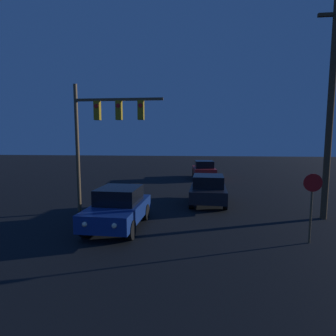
% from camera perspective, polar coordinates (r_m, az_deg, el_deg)
% --- Properties ---
extents(car_near, '(2.13, 4.04, 1.66)m').
position_cam_1_polar(car_near, '(11.19, -10.75, -8.43)').
color(car_near, navy).
rests_on(car_near, ground_plane).
extents(car_mid, '(2.15, 4.05, 1.66)m').
position_cam_1_polar(car_mid, '(15.05, 8.73, -4.59)').
color(car_mid, black).
rests_on(car_mid, ground_plane).
extents(car_far, '(2.18, 4.06, 1.66)m').
position_cam_1_polar(car_far, '(24.86, 7.82, -0.29)').
color(car_far, '#B21E1E').
rests_on(car_far, ground_plane).
extents(traffic_signal_mast, '(4.35, 0.30, 6.29)m').
position_cam_1_polar(traffic_signal_mast, '(13.20, -14.39, 8.84)').
color(traffic_signal_mast, brown).
rests_on(traffic_signal_mast, ground_plane).
extents(stop_sign, '(0.63, 0.07, 2.48)m').
position_cam_1_polar(stop_sign, '(10.42, 28.85, -5.37)').
color(stop_sign, brown).
rests_on(stop_sign, ground_plane).
extents(utility_pole, '(1.53, 0.28, 9.95)m').
position_cam_1_polar(utility_pole, '(13.90, 31.90, 11.38)').
color(utility_pole, '#4C3823').
rests_on(utility_pole, ground_plane).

